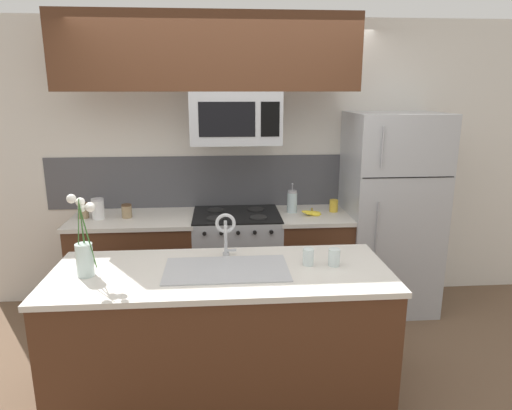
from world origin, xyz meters
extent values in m
plane|color=brown|center=(0.00, 0.00, 0.00)|extent=(10.00, 10.00, 0.00)
cube|color=silver|center=(0.30, 1.28, 1.30)|extent=(5.20, 0.10, 2.60)
cube|color=#4C4C51|center=(0.00, 1.22, 1.15)|extent=(3.44, 0.01, 0.48)
cube|color=#4C2B19|center=(-0.90, 0.90, 0.44)|extent=(1.04, 0.62, 0.88)
cube|color=beige|center=(-0.90, 0.90, 0.89)|extent=(1.07, 0.65, 0.03)
cube|color=#4C2B19|center=(0.69, 0.90, 0.44)|extent=(0.61, 0.62, 0.88)
cube|color=beige|center=(0.69, 0.90, 0.89)|extent=(0.64, 0.65, 0.03)
cube|color=#A8AAAF|center=(0.00, 0.90, 0.46)|extent=(0.76, 0.62, 0.91)
cube|color=black|center=(0.00, 0.90, 0.92)|extent=(0.76, 0.62, 0.01)
cylinder|color=black|center=(-0.18, 0.76, 0.93)|extent=(0.15, 0.15, 0.01)
cylinder|color=black|center=(0.18, 0.76, 0.93)|extent=(0.15, 0.15, 0.01)
cylinder|color=black|center=(-0.18, 1.04, 0.93)|extent=(0.15, 0.15, 0.01)
cylinder|color=black|center=(0.18, 1.04, 0.93)|extent=(0.15, 0.15, 0.01)
cylinder|color=black|center=(-0.27, 0.58, 0.85)|extent=(0.03, 0.02, 0.03)
cylinder|color=black|center=(-0.14, 0.58, 0.85)|extent=(0.03, 0.02, 0.03)
cylinder|color=black|center=(0.00, 0.58, 0.85)|extent=(0.03, 0.02, 0.03)
cylinder|color=black|center=(0.14, 0.58, 0.85)|extent=(0.03, 0.02, 0.03)
cylinder|color=black|center=(0.27, 0.58, 0.85)|extent=(0.03, 0.02, 0.03)
cube|color=#A8AAAF|center=(0.00, 0.88, 1.76)|extent=(0.74, 0.40, 0.43)
cube|color=black|center=(-0.07, 0.68, 1.76)|extent=(0.45, 0.00, 0.27)
cube|color=black|center=(0.27, 0.68, 1.76)|extent=(0.15, 0.00, 0.27)
cube|color=#4C2B19|center=(-0.21, 0.85, 2.27)|extent=(2.41, 0.34, 0.60)
cube|color=#A8AAAF|center=(1.39, 0.92, 0.90)|extent=(0.80, 0.72, 1.79)
cube|color=black|center=(1.39, 0.56, 1.29)|extent=(0.77, 0.00, 0.01)
cylinder|color=#99999E|center=(1.15, 0.54, 1.54)|extent=(0.01, 0.01, 0.32)
cylinder|color=#99999E|center=(1.15, 0.54, 0.75)|extent=(0.01, 0.01, 0.68)
cylinder|color=#997F5B|center=(-1.32, 0.91, 0.97)|extent=(0.09, 0.09, 0.12)
cylinder|color=#4C331E|center=(-1.32, 0.91, 1.04)|extent=(0.08, 0.08, 0.01)
cylinder|color=silver|center=(-1.18, 0.88, 0.99)|extent=(0.11, 0.11, 0.16)
cylinder|color=#B2B2B7|center=(-1.18, 0.88, 1.08)|extent=(0.10, 0.10, 0.02)
cylinder|color=#997F5B|center=(-0.95, 0.90, 0.96)|extent=(0.09, 0.09, 0.10)
cylinder|color=#4C331E|center=(-0.95, 0.90, 1.02)|extent=(0.08, 0.08, 0.01)
ellipsoid|color=yellow|center=(0.65, 0.83, 0.93)|extent=(0.17, 0.12, 0.05)
ellipsoid|color=yellow|center=(0.66, 0.85, 0.93)|extent=(0.18, 0.07, 0.05)
ellipsoid|color=yellow|center=(0.66, 0.83, 0.93)|extent=(0.17, 0.04, 0.06)
ellipsoid|color=yellow|center=(0.67, 0.85, 0.93)|extent=(0.18, 0.08, 0.06)
ellipsoid|color=yellow|center=(0.67, 0.83, 0.93)|extent=(0.17, 0.12, 0.05)
cylinder|color=brown|center=(0.66, 0.84, 0.96)|extent=(0.02, 0.02, 0.03)
cylinder|color=silver|center=(0.50, 0.96, 1.00)|extent=(0.09, 0.09, 0.18)
cylinder|color=#A3A3AA|center=(0.50, 0.96, 1.10)|extent=(0.08, 0.08, 0.02)
cylinder|color=#A3A3AA|center=(0.50, 0.96, 1.14)|extent=(0.01, 0.01, 0.05)
sphere|color=#A3A3AA|center=(0.50, 0.96, 1.17)|extent=(0.02, 0.02, 0.02)
cylinder|color=gold|center=(0.88, 0.95, 0.97)|extent=(0.08, 0.08, 0.11)
cube|color=#4C2B19|center=(-0.14, -0.35, 0.44)|extent=(2.05, 0.78, 0.88)
cube|color=beige|center=(-0.14, -0.35, 0.89)|extent=(2.08, 0.81, 0.03)
cube|color=#ADAFB5|center=(-0.11, -0.35, 0.91)|extent=(0.76, 0.43, 0.01)
cube|color=#ADAFB5|center=(-0.28, -0.35, 0.84)|extent=(0.30, 0.33, 0.15)
cube|color=#ADAFB5|center=(0.07, -0.35, 0.84)|extent=(0.30, 0.33, 0.15)
cylinder|color=#B7BABF|center=(-0.11, -0.10, 0.92)|extent=(0.04, 0.04, 0.02)
cylinder|color=#B7BABF|center=(-0.11, -0.10, 1.04)|extent=(0.02, 0.02, 0.22)
torus|color=#B7BABF|center=(-0.11, -0.15, 1.15)|extent=(0.13, 0.02, 0.13)
cylinder|color=#B7BABF|center=(-0.11, -0.21, 1.12)|extent=(0.02, 0.02, 0.06)
cube|color=#B7BABF|center=(-0.07, -0.10, 0.95)|extent=(0.07, 0.01, 0.01)
cylinder|color=silver|center=(0.41, -0.31, 0.96)|extent=(0.07, 0.07, 0.11)
cylinder|color=silver|center=(0.57, -0.33, 0.97)|extent=(0.07, 0.07, 0.11)
cylinder|color=silver|center=(-0.94, -0.37, 1.01)|extent=(0.10, 0.10, 0.20)
cylinder|color=silver|center=(-0.94, -0.37, 0.95)|extent=(0.09, 0.09, 0.06)
cylinder|color=#386B2D|center=(-0.91, -0.39, 1.15)|extent=(0.08, 0.04, 0.36)
sphere|color=white|center=(-0.87, -0.41, 1.34)|extent=(0.04, 0.04, 0.04)
cylinder|color=#386B2D|center=(-0.94, -0.36, 1.16)|extent=(0.01, 0.04, 0.38)
sphere|color=white|center=(-0.95, -0.34, 1.35)|extent=(0.05, 0.05, 0.05)
cylinder|color=#386B2D|center=(-0.94, -0.36, 1.14)|extent=(0.01, 0.04, 0.35)
sphere|color=white|center=(-0.94, -0.34, 1.32)|extent=(0.05, 0.05, 0.05)
cylinder|color=#386B2D|center=(-0.96, -0.38, 1.18)|extent=(0.04, 0.01, 0.41)
sphere|color=white|center=(-0.98, -0.38, 1.38)|extent=(0.05, 0.05, 0.05)
cylinder|color=#386B2D|center=(-0.92, -0.36, 1.15)|extent=(0.06, 0.03, 0.35)
sphere|color=white|center=(-0.89, -0.35, 1.33)|extent=(0.06, 0.06, 0.06)
camera|label=1|loc=(-0.13, -2.97, 1.99)|focal=32.00mm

